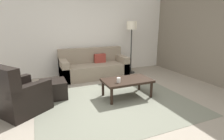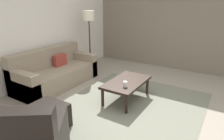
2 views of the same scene
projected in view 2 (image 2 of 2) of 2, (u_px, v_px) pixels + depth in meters
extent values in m
plane|color=gray|center=(127.00, 110.00, 3.72)|extent=(8.00, 8.00, 0.00)
cube|color=silver|center=(29.00, 26.00, 4.56)|extent=(6.00, 0.12, 2.80)
cube|color=slate|center=(177.00, 21.00, 5.67)|extent=(0.12, 5.20, 2.80)
cube|color=slate|center=(127.00, 110.00, 3.72)|extent=(3.19, 2.57, 0.01)
cube|color=gray|center=(57.00, 77.00, 4.78)|extent=(2.05, 0.90, 0.42)
cube|color=gray|center=(47.00, 66.00, 4.87)|extent=(2.05, 0.24, 0.88)
cube|color=gray|center=(23.00, 86.00, 4.01)|extent=(0.20, 0.90, 0.62)
cube|color=gray|center=(82.00, 63.00, 5.49)|extent=(0.20, 0.90, 0.62)
cube|color=#99382D|center=(60.00, 60.00, 4.91)|extent=(0.36, 0.12, 0.28)
cube|color=black|center=(47.00, 118.00, 3.12)|extent=(0.56, 0.56, 0.40)
cylinder|color=black|center=(126.00, 104.00, 3.56)|extent=(0.06, 0.06, 0.36)
cylinder|color=black|center=(147.00, 86.00, 4.34)|extent=(0.06, 0.06, 0.36)
cylinder|color=black|center=(103.00, 97.00, 3.82)|extent=(0.06, 0.06, 0.36)
cylinder|color=black|center=(126.00, 81.00, 4.60)|extent=(0.06, 0.06, 0.36)
cube|color=black|center=(127.00, 82.00, 4.01)|extent=(1.10, 0.64, 0.05)
cylinder|color=white|center=(125.00, 84.00, 3.72)|extent=(0.08, 0.08, 0.10)
cylinder|color=black|center=(91.00, 70.00, 5.88)|extent=(0.28, 0.28, 0.03)
cylinder|color=#262626|center=(90.00, 46.00, 5.65)|extent=(0.04, 0.04, 1.45)
cylinder|color=beige|center=(89.00, 16.00, 5.37)|extent=(0.32, 0.32, 0.26)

